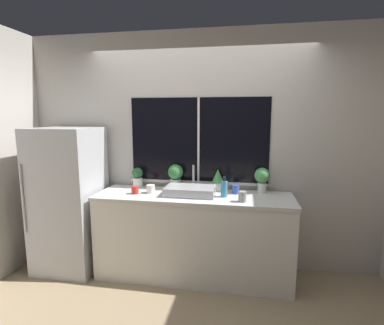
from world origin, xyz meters
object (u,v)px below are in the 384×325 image
object	(u,v)px
potted_plant_far_right	(262,177)
mug_white	(151,189)
soap_bottle	(224,188)
mug_red	(135,190)
potted_plant_center_right	(218,179)
sink	(190,191)
potted_plant_far_left	(138,177)
refrigerator	(69,199)
potted_plant_center_left	(176,175)
mug_grey	(242,197)
mug_blue	(236,189)

from	to	relation	value
potted_plant_far_right	mug_white	xyz separation A→B (m)	(-1.19, -0.23, -0.12)
soap_bottle	mug_red	size ratio (longest dim) A/B	2.63
soap_bottle	potted_plant_center_right	bearing A→B (deg)	109.79
sink	potted_plant_far_left	size ratio (longest dim) A/B	2.26
mug_white	refrigerator	bearing A→B (deg)	-177.82
potted_plant_center_right	potted_plant_far_right	xyz separation A→B (m)	(0.48, 0.00, 0.04)
refrigerator	potted_plant_center_right	distance (m)	1.72
potted_plant_center_left	mug_grey	bearing A→B (deg)	-27.53
sink	mug_white	world-z (taller)	sink
sink	mug_red	distance (m)	0.60
mug_blue	mug_white	bearing A→B (deg)	-171.42
potted_plant_far_left	mug_grey	size ratio (longest dim) A/B	2.24
potted_plant_far_right	mug_grey	world-z (taller)	potted_plant_far_right
potted_plant_far_right	mug_white	bearing A→B (deg)	-168.88
soap_bottle	mug_grey	xyz separation A→B (m)	(0.19, -0.15, -0.04)
refrigerator	potted_plant_center_left	xyz separation A→B (m)	(1.19, 0.27, 0.27)
soap_bottle	potted_plant_far_right	bearing A→B (deg)	31.94
potted_plant_far_left	mug_red	distance (m)	0.31
potted_plant_far_left	soap_bottle	world-z (taller)	potted_plant_far_left
potted_plant_far_left	mug_white	size ratio (longest dim) A/B	2.56
mug_red	potted_plant_far_right	bearing A→B (deg)	12.15
potted_plant_center_right	potted_plant_far_right	size ratio (longest dim) A/B	0.88
potted_plant_far_left	mug_blue	distance (m)	1.16
potted_plant_far_left	mug_white	xyz separation A→B (m)	(0.23, -0.23, -0.08)
refrigerator	mug_white	world-z (taller)	refrigerator
potted_plant_far_left	potted_plant_center_left	size ratio (longest dim) A/B	0.82
potted_plant_far_left	potted_plant_far_right	bearing A→B (deg)	0.00
potted_plant_far_left	mug_grey	world-z (taller)	potted_plant_far_left
potted_plant_far_left	potted_plant_center_left	xyz separation A→B (m)	(0.46, 0.00, 0.04)
refrigerator	soap_bottle	xyz separation A→B (m)	(1.76, 0.03, 0.20)
potted_plant_center_left	mug_red	distance (m)	0.50
sink	mug_white	xyz separation A→B (m)	(-0.44, -0.01, -0.00)
sink	potted_plant_far_right	bearing A→B (deg)	16.80
potted_plant_center_right	mug_grey	size ratio (longest dim) A/B	2.34
sink	mug_blue	bearing A→B (deg)	15.43
mug_blue	refrigerator	bearing A→B (deg)	-174.69
sink	mug_blue	xyz separation A→B (m)	(0.47, 0.13, 0.00)
potted_plant_far_left	potted_plant_center_right	distance (m)	0.95
mug_red	potted_plant_center_left	bearing A→B (deg)	37.28
potted_plant_far_left	mug_red	size ratio (longest dim) A/B	2.88
potted_plant_far_left	mug_red	world-z (taller)	potted_plant_far_left
mug_white	mug_blue	distance (m)	0.92
potted_plant_far_right	soap_bottle	size ratio (longest dim) A/B	1.29
mug_white	mug_grey	bearing A→B (deg)	-9.40
refrigerator	potted_plant_center_left	distance (m)	1.25
mug_grey	potted_plant_center_right	bearing A→B (deg)	124.93
potted_plant_center_right	mug_red	world-z (taller)	potted_plant_center_right
potted_plant_center_left	potted_plant_center_right	size ratio (longest dim) A/B	1.17
sink	potted_plant_far_right	size ratio (longest dim) A/B	1.91
potted_plant_center_right	sink	bearing A→B (deg)	-139.96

